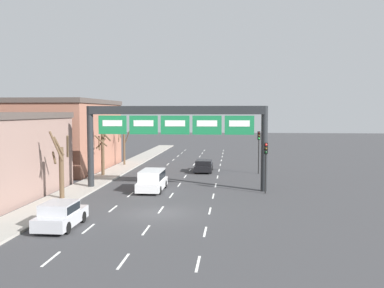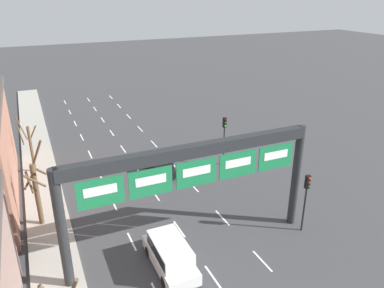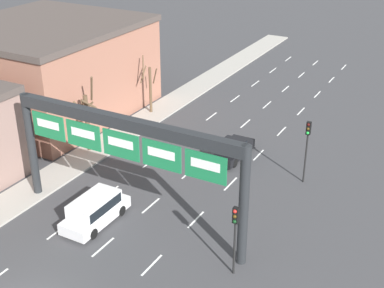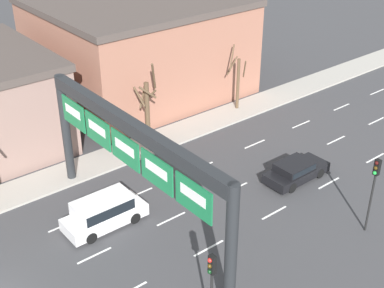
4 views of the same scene
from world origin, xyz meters
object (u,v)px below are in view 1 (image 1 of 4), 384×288
object	(u,v)px
car_silver	(60,214)
traffic_light_near_gantry	(259,143)
suv_white	(152,179)
tree_bare_third	(103,149)
tree_bare_second	(124,145)
car_black	(204,165)
sign_gantry	(176,125)
tree_bare_closest	(61,166)
traffic_light_mid_block	(266,157)

from	to	relation	value
car_silver	traffic_light_near_gantry	world-z (taller)	traffic_light_near_gantry
suv_white	tree_bare_third	bearing A→B (deg)	130.79
car_silver	tree_bare_second	xyz separation A→B (m)	(-3.53, 28.01, 1.78)
car_black	tree_bare_third	world-z (taller)	tree_bare_third
car_black	tree_bare_third	bearing A→B (deg)	-156.69
sign_gantry	car_black	world-z (taller)	sign_gantry
car_black	car_silver	distance (m)	24.51
tree_bare_closest	car_silver	bearing A→B (deg)	-68.06
tree_bare_third	car_black	bearing A→B (deg)	23.31
sign_gantry	tree_bare_third	xyz separation A→B (m)	(-8.37, 6.72, -2.63)
car_silver	traffic_light_mid_block	bearing A→B (deg)	42.97
traffic_light_near_gantry	tree_bare_closest	world-z (taller)	tree_bare_closest
suv_white	traffic_light_near_gantry	world-z (taller)	traffic_light_near_gantry
car_black	traffic_light_mid_block	xyz separation A→B (m)	(5.79, -12.10, 2.25)
tree_bare_closest	suv_white	bearing A→B (deg)	35.48
tree_bare_closest	traffic_light_mid_block	bearing A→B (deg)	14.77
car_black	tree_bare_second	distance (m)	11.18
car_silver	tree_bare_second	size ratio (longest dim) A/B	0.79
car_silver	tree_bare_third	bearing A→B (deg)	100.15
tree_bare_closest	car_black	bearing A→B (deg)	59.32
car_silver	traffic_light_mid_block	world-z (taller)	traffic_light_mid_block
sign_gantry	traffic_light_near_gantry	xyz separation A→B (m)	(7.58, 10.12, -2.23)
traffic_light_near_gantry	tree_bare_closest	xyz separation A→B (m)	(-15.50, -15.24, -0.68)
tree_bare_third	traffic_light_near_gantry	bearing A→B (deg)	12.06
sign_gantry	traffic_light_mid_block	xyz separation A→B (m)	(7.45, -1.06, -2.51)
traffic_light_near_gantry	car_black	bearing A→B (deg)	171.24
tree_bare_third	traffic_light_mid_block	bearing A→B (deg)	-26.18
traffic_light_near_gantry	tree_bare_third	bearing A→B (deg)	-167.94
traffic_light_near_gantry	sign_gantry	bearing A→B (deg)	-126.81
sign_gantry	suv_white	world-z (taller)	sign_gantry
traffic_light_mid_block	tree_bare_third	xyz separation A→B (m)	(-15.82, 7.78, -0.12)
sign_gantry	traffic_light_mid_block	distance (m)	7.93
car_black	tree_bare_second	bearing A→B (deg)	156.50
tree_bare_closest	traffic_light_near_gantry	bearing A→B (deg)	44.51
suv_white	tree_bare_third	world-z (taller)	tree_bare_third
traffic_light_mid_block	sign_gantry	bearing A→B (deg)	171.90
car_silver	tree_bare_closest	world-z (taller)	tree_bare_closest
tree_bare_second	sign_gantry	bearing A→B (deg)	-61.31
sign_gantry	tree_bare_third	distance (m)	11.05
traffic_light_near_gantry	traffic_light_mid_block	xyz separation A→B (m)	(-0.12, -11.18, -0.28)
car_black	traffic_light_near_gantry	xyz separation A→B (m)	(5.92, -0.91, 2.53)
suv_white	car_silver	world-z (taller)	suv_white
tree_bare_third	tree_bare_second	bearing A→B (deg)	90.51
traffic_light_mid_block	tree_bare_second	xyz separation A→B (m)	(-15.90, 16.49, -0.38)
car_black	tree_bare_third	size ratio (longest dim) A/B	0.74
traffic_light_near_gantry	tree_bare_closest	bearing A→B (deg)	-135.49
traffic_light_mid_block	tree_bare_closest	xyz separation A→B (m)	(-15.37, -4.05, -0.40)
tree_bare_second	traffic_light_near_gantry	bearing A→B (deg)	-18.32
traffic_light_near_gantry	traffic_light_mid_block	distance (m)	11.19
suv_white	tree_bare_second	bearing A→B (deg)	112.02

